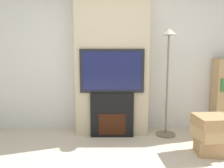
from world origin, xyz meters
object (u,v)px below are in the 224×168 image
object	(u,v)px
fireplace	(112,115)
television	(112,71)
floor_lamp	(168,68)
box_stack	(212,133)

from	to	relation	value
fireplace	television	world-z (taller)	television
floor_lamp	television	bearing A→B (deg)	-177.74
fireplace	box_stack	distance (m)	1.52
floor_lamp	box_stack	world-z (taller)	floor_lamp
television	floor_lamp	distance (m)	0.91
fireplace	television	xyz separation A→B (m)	(0.00, -0.00, 0.72)
box_stack	fireplace	bearing A→B (deg)	153.72
fireplace	floor_lamp	xyz separation A→B (m)	(0.91, 0.03, 0.77)
television	box_stack	world-z (taller)	television
box_stack	television	bearing A→B (deg)	153.79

